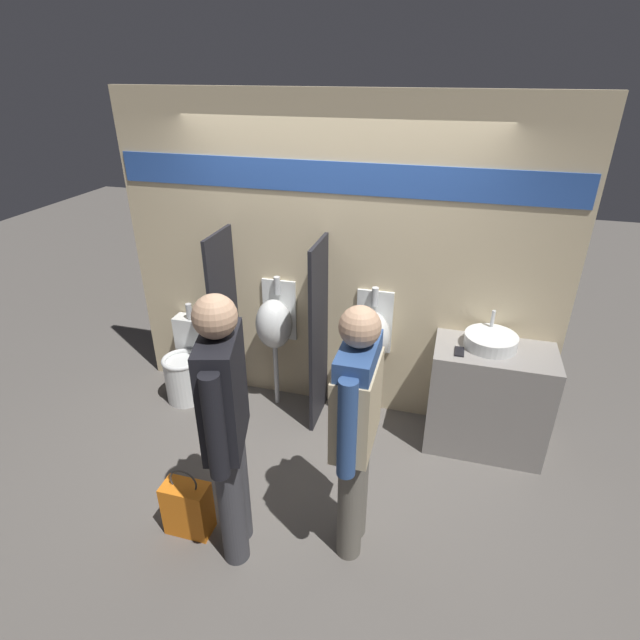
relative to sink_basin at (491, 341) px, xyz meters
name	(u,v)px	position (x,y,z in m)	size (l,w,h in m)	color
ground_plane	(315,438)	(-1.31, -0.37, -0.95)	(16.00, 16.00, 0.00)	#5B5651
display_wall	(334,264)	(-1.31, 0.23, 0.41)	(3.73, 0.07, 2.70)	beige
sink_counter	(488,399)	(0.05, -0.05, -0.50)	(0.91, 0.51, 0.90)	gray
sink_basin	(491,341)	(0.00, 0.00, 0.00)	(0.40, 0.40, 0.24)	silver
cell_phone	(459,352)	(-0.22, -0.15, -0.05)	(0.07, 0.14, 0.01)	black
divider_near_counter	(225,323)	(-2.21, -0.04, -0.14)	(0.03, 0.49, 1.64)	black
divider_mid	(319,335)	(-1.36, -0.04, -0.14)	(0.03, 0.49, 1.64)	black
urinal_near_counter	(275,324)	(-1.79, 0.05, -0.13)	(0.32, 0.32, 1.22)	silver
urinal_far	(371,336)	(-0.93, 0.05, -0.13)	(0.32, 0.32, 1.22)	silver
toilet	(186,367)	(-2.64, -0.09, -0.64)	(0.36, 0.52, 0.89)	silver
person_in_vest	(356,420)	(-0.78, -1.29, 0.05)	(0.23, 0.61, 1.74)	#666056
person_with_lanyard	(226,424)	(-1.50, -1.51, 0.05)	(0.32, 0.61, 1.81)	#3D3D42
shopping_bag	(188,508)	(-1.86, -1.49, -0.75)	(0.31, 0.17, 0.53)	orange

